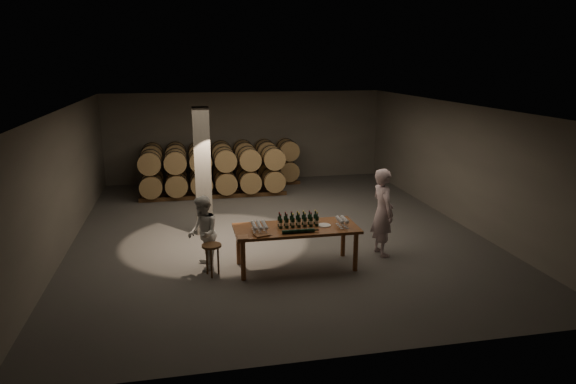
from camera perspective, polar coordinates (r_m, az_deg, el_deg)
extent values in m
plane|color=#575451|center=(13.41, -1.41, -4.27)|extent=(12.00, 12.00, 0.00)
plane|color=#605E59|center=(12.75, -1.50, 9.48)|extent=(12.00, 12.00, 0.00)
plane|color=#656057|center=(18.83, -4.70, 6.16)|extent=(10.00, 0.00, 10.00)
plane|color=#656057|center=(7.39, 6.85, -7.14)|extent=(10.00, 0.00, 10.00)
plane|color=#656057|center=(13.09, -23.55, 1.31)|extent=(0.00, 12.00, 12.00)
plane|color=#656057|center=(14.69, 18.14, 3.13)|extent=(0.00, 12.00, 12.00)
cube|color=slate|center=(13.00, -9.46, 2.25)|extent=(0.40, 0.40, 3.20)
cylinder|color=brown|center=(10.39, -5.00, -7.57)|extent=(0.10, 0.10, 0.84)
cylinder|color=brown|center=(10.88, 7.52, -6.60)|extent=(0.10, 0.10, 0.84)
cylinder|color=brown|center=(11.18, -5.52, -5.94)|extent=(0.10, 0.10, 0.84)
cylinder|color=brown|center=(11.64, 6.15, -5.12)|extent=(0.10, 0.10, 0.84)
cube|color=brown|center=(10.81, 0.91, -4.07)|extent=(2.60, 1.10, 0.06)
cube|color=#51351B|center=(17.96, -7.21, 0.68)|extent=(5.48, 0.10, 0.12)
cube|color=#51351B|center=(18.54, -7.36, 1.11)|extent=(5.48, 0.10, 0.12)
cylinder|color=#9F7B48|center=(18.15, -14.71, 1.79)|extent=(0.70, 0.95, 0.70)
cylinder|color=black|center=(17.89, -14.75, 1.61)|extent=(0.73, 0.04, 0.73)
cylinder|color=black|center=(18.40, -14.68, 1.96)|extent=(0.73, 0.04, 0.73)
cylinder|color=#9F7B48|center=(18.12, -12.25, 1.91)|extent=(0.70, 0.95, 0.70)
cylinder|color=black|center=(17.86, -12.26, 1.73)|extent=(0.73, 0.04, 0.73)
cylinder|color=black|center=(18.37, -12.25, 2.08)|extent=(0.73, 0.04, 0.73)
cylinder|color=#9F7B48|center=(18.12, -9.79, 2.04)|extent=(0.70, 0.95, 0.70)
cylinder|color=black|center=(17.87, -9.76, 1.86)|extent=(0.73, 0.04, 0.73)
cylinder|color=black|center=(18.38, -9.82, 2.21)|extent=(0.73, 0.04, 0.73)
cylinder|color=#9F7B48|center=(18.16, -7.33, 2.16)|extent=(0.70, 0.95, 0.70)
cylinder|color=black|center=(17.91, -7.26, 1.98)|extent=(0.73, 0.04, 0.73)
cylinder|color=black|center=(18.41, -7.39, 2.32)|extent=(0.73, 0.04, 0.73)
cylinder|color=#9F7B48|center=(18.23, -4.88, 2.27)|extent=(0.70, 0.95, 0.70)
cylinder|color=black|center=(17.98, -4.78, 2.10)|extent=(0.73, 0.04, 0.73)
cylinder|color=black|center=(18.48, -4.98, 2.44)|extent=(0.73, 0.04, 0.73)
cylinder|color=#9F7B48|center=(18.33, -2.46, 2.38)|extent=(0.70, 0.95, 0.70)
cylinder|color=black|center=(18.08, -2.33, 2.21)|extent=(0.73, 0.04, 0.73)
cylinder|color=black|center=(18.58, -2.59, 2.54)|extent=(0.73, 0.04, 0.73)
cylinder|color=#9F7B48|center=(18.47, -0.07, 2.48)|extent=(0.70, 0.95, 0.70)
cylinder|color=black|center=(18.22, 0.09, 2.32)|extent=(0.73, 0.04, 0.73)
cylinder|color=black|center=(18.72, -0.23, 2.65)|extent=(0.73, 0.04, 0.73)
cylinder|color=#9F7B48|center=(18.00, -14.86, 4.08)|extent=(0.70, 0.95, 0.70)
cylinder|color=black|center=(17.75, -14.91, 3.94)|extent=(0.73, 0.04, 0.73)
cylinder|color=black|center=(18.26, -14.82, 4.23)|extent=(0.73, 0.04, 0.73)
cylinder|color=#9F7B48|center=(17.97, -12.38, 4.21)|extent=(0.70, 0.95, 0.70)
cylinder|color=black|center=(17.72, -12.38, 4.07)|extent=(0.73, 0.04, 0.73)
cylinder|color=black|center=(18.23, -12.37, 4.36)|extent=(0.73, 0.04, 0.73)
cylinder|color=#9F7B48|center=(17.98, -9.89, 4.34)|extent=(0.70, 0.95, 0.70)
cylinder|color=black|center=(17.72, -9.86, 4.20)|extent=(0.73, 0.04, 0.73)
cylinder|color=black|center=(18.23, -9.92, 4.48)|extent=(0.73, 0.04, 0.73)
cylinder|color=#9F7B48|center=(18.02, -7.40, 4.45)|extent=(0.70, 0.95, 0.70)
cylinder|color=black|center=(17.76, -7.34, 4.31)|extent=(0.73, 0.04, 0.73)
cylinder|color=black|center=(18.27, -7.47, 4.59)|extent=(0.73, 0.04, 0.73)
cylinder|color=#9F7B48|center=(18.09, -4.93, 4.56)|extent=(0.70, 0.95, 0.70)
cylinder|color=black|center=(17.83, -4.83, 4.42)|extent=(0.73, 0.04, 0.73)
cylinder|color=black|center=(18.34, -5.03, 4.70)|extent=(0.73, 0.04, 0.73)
cylinder|color=#9F7B48|center=(18.19, -2.48, 4.66)|extent=(0.70, 0.95, 0.70)
cylinder|color=black|center=(17.94, -2.35, 4.52)|extent=(0.73, 0.04, 0.73)
cylinder|color=black|center=(18.45, -2.61, 4.79)|extent=(0.73, 0.04, 0.73)
cylinder|color=#9F7B48|center=(18.33, -0.07, 4.75)|extent=(0.70, 0.95, 0.70)
cylinder|color=black|center=(18.08, 0.10, 4.61)|extent=(0.73, 0.04, 0.73)
cylinder|color=black|center=(18.58, -0.23, 4.88)|extent=(0.73, 0.04, 0.73)
cube|color=#51351B|center=(16.58, -8.17, -0.52)|extent=(4.70, 0.10, 0.12)
cube|color=#51351B|center=(17.16, -8.29, -0.01)|extent=(4.70, 0.10, 0.12)
cylinder|color=#9F7B48|center=(16.78, -14.94, 0.76)|extent=(0.70, 0.95, 0.70)
cylinder|color=black|center=(16.53, -14.98, 0.55)|extent=(0.73, 0.04, 0.73)
cylinder|color=black|center=(17.04, -14.89, 0.96)|extent=(0.73, 0.04, 0.73)
cylinder|color=#9F7B48|center=(16.75, -12.28, 0.89)|extent=(0.70, 0.95, 0.70)
cylinder|color=black|center=(16.50, -12.28, 0.69)|extent=(0.73, 0.04, 0.73)
cylinder|color=black|center=(17.00, -12.27, 1.10)|extent=(0.73, 0.04, 0.73)
cylinder|color=#9F7B48|center=(16.76, -9.61, 1.03)|extent=(0.70, 0.95, 0.70)
cylinder|color=black|center=(16.50, -9.58, 0.82)|extent=(0.73, 0.04, 0.73)
cylinder|color=black|center=(17.01, -9.65, 1.23)|extent=(0.73, 0.04, 0.73)
cylinder|color=#9F7B48|center=(16.80, -6.95, 1.16)|extent=(0.70, 0.95, 0.70)
cylinder|color=black|center=(16.54, -6.88, 0.96)|extent=(0.73, 0.04, 0.73)
cylinder|color=black|center=(17.05, -7.03, 1.36)|extent=(0.73, 0.04, 0.73)
cylinder|color=#9F7B48|center=(16.87, -4.31, 1.29)|extent=(0.70, 0.95, 0.70)
cylinder|color=black|center=(16.62, -4.20, 1.09)|extent=(0.73, 0.04, 0.73)
cylinder|color=black|center=(17.12, -4.43, 1.48)|extent=(0.73, 0.04, 0.73)
cylinder|color=#9F7B48|center=(16.99, -1.70, 1.41)|extent=(0.70, 0.95, 0.70)
cylinder|color=black|center=(16.74, -1.55, 1.21)|extent=(0.73, 0.04, 0.73)
cylinder|color=black|center=(17.24, -1.85, 1.60)|extent=(0.73, 0.04, 0.73)
cylinder|color=#9F7B48|center=(16.63, -15.10, 3.24)|extent=(0.70, 0.95, 0.70)
cylinder|color=black|center=(16.37, -15.15, 3.06)|extent=(0.73, 0.04, 0.73)
cylinder|color=black|center=(16.88, -15.05, 3.40)|extent=(0.73, 0.04, 0.73)
cylinder|color=#9F7B48|center=(16.60, -12.41, 3.38)|extent=(0.70, 0.95, 0.70)
cylinder|color=black|center=(16.34, -12.42, 3.21)|extent=(0.73, 0.04, 0.73)
cylinder|color=black|center=(16.85, -12.41, 3.54)|extent=(0.73, 0.04, 0.73)
cylinder|color=#9F7B48|center=(16.60, -9.72, 3.51)|extent=(0.70, 0.95, 0.70)
cylinder|color=black|center=(16.35, -9.68, 3.34)|extent=(0.73, 0.04, 0.73)
cylinder|color=black|center=(16.86, -9.75, 3.68)|extent=(0.73, 0.04, 0.73)
cylinder|color=#9F7B48|center=(16.64, -7.03, 3.64)|extent=(0.70, 0.95, 0.70)
cylinder|color=black|center=(16.39, -6.96, 3.47)|extent=(0.73, 0.04, 0.73)
cylinder|color=black|center=(16.90, -7.11, 3.80)|extent=(0.73, 0.04, 0.73)
cylinder|color=#9F7B48|center=(16.72, -4.36, 3.76)|extent=(0.70, 0.95, 0.70)
cylinder|color=black|center=(16.47, -4.25, 3.59)|extent=(0.73, 0.04, 0.73)
cylinder|color=black|center=(16.97, -4.48, 3.92)|extent=(0.73, 0.04, 0.73)
cylinder|color=#9F7B48|center=(16.83, -1.72, 3.86)|extent=(0.70, 0.95, 0.70)
cylinder|color=black|center=(16.58, -1.57, 3.70)|extent=(0.73, 0.04, 0.73)
cylinder|color=black|center=(17.09, -1.87, 4.02)|extent=(0.73, 0.04, 0.73)
cylinder|color=black|center=(10.68, -0.82, -3.55)|extent=(0.08, 0.08, 0.21)
cylinder|color=silver|center=(10.68, -0.82, -3.60)|extent=(0.08, 0.08, 0.07)
cylinder|color=black|center=(10.64, -0.82, -2.80)|extent=(0.03, 0.03, 0.09)
cylinder|color=gold|center=(10.62, -0.82, -2.55)|extent=(0.03, 0.03, 0.02)
cylinder|color=black|center=(10.82, -0.96, -3.31)|extent=(0.08, 0.08, 0.21)
cylinder|color=silver|center=(10.82, -0.96, -3.36)|extent=(0.08, 0.08, 0.07)
cylinder|color=black|center=(10.78, -0.97, -2.57)|extent=(0.03, 0.03, 0.09)
cylinder|color=maroon|center=(10.76, -0.97, -2.32)|extent=(0.03, 0.03, 0.02)
cylinder|color=black|center=(10.70, -0.13, -3.51)|extent=(0.08, 0.08, 0.21)
cylinder|color=silver|center=(10.71, -0.13, -3.55)|extent=(0.08, 0.08, 0.07)
cylinder|color=black|center=(10.66, -0.13, -2.76)|extent=(0.03, 0.03, 0.09)
cylinder|color=maroon|center=(10.65, -0.13, -2.51)|extent=(0.03, 0.03, 0.02)
cylinder|color=black|center=(10.84, -0.29, -3.27)|extent=(0.08, 0.08, 0.21)
cylinder|color=silver|center=(10.85, -0.29, -3.31)|extent=(0.08, 0.08, 0.07)
cylinder|color=black|center=(10.80, -0.29, -2.53)|extent=(0.03, 0.03, 0.09)
cylinder|color=gold|center=(10.79, -0.29, -2.29)|extent=(0.03, 0.03, 0.02)
cylinder|color=black|center=(10.73, 0.55, -3.46)|extent=(0.08, 0.08, 0.21)
cylinder|color=silver|center=(10.73, 0.55, -3.51)|extent=(0.08, 0.08, 0.07)
cylinder|color=black|center=(10.69, 0.55, -2.71)|extent=(0.03, 0.03, 0.09)
cylinder|color=gold|center=(10.67, 0.55, -2.47)|extent=(0.03, 0.03, 0.02)
cylinder|color=black|center=(10.87, 0.38, -3.22)|extent=(0.08, 0.08, 0.21)
cylinder|color=silver|center=(10.87, 0.38, -3.27)|extent=(0.08, 0.08, 0.07)
cylinder|color=black|center=(10.83, 0.39, -2.48)|extent=(0.03, 0.03, 0.09)
cylinder|color=maroon|center=(10.81, 0.39, -2.25)|extent=(0.03, 0.03, 0.02)
cylinder|color=black|center=(10.76, 1.23, -3.42)|extent=(0.08, 0.08, 0.21)
cylinder|color=silver|center=(10.76, 1.23, -3.47)|extent=(0.08, 0.08, 0.07)
cylinder|color=black|center=(10.71, 1.23, -2.67)|extent=(0.03, 0.03, 0.09)
cylinder|color=maroon|center=(10.70, 1.23, -2.43)|extent=(0.03, 0.03, 0.02)
cylinder|color=black|center=(10.90, 1.05, -3.18)|extent=(0.08, 0.08, 0.21)
cylinder|color=silver|center=(10.90, 1.05, -3.23)|extent=(0.08, 0.08, 0.07)
cylinder|color=black|center=(10.85, 1.06, -2.44)|extent=(0.03, 0.03, 0.09)
cylinder|color=gold|center=(10.84, 1.06, -2.21)|extent=(0.03, 0.03, 0.02)
cylinder|color=black|center=(10.78, 1.90, -3.38)|extent=(0.08, 0.08, 0.21)
cylinder|color=silver|center=(10.79, 1.90, -3.42)|extent=(0.08, 0.08, 0.07)
cylinder|color=black|center=(10.74, 1.91, -2.63)|extent=(0.03, 0.03, 0.09)
cylinder|color=gold|center=(10.73, 1.91, -2.39)|extent=(0.03, 0.03, 0.02)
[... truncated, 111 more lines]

